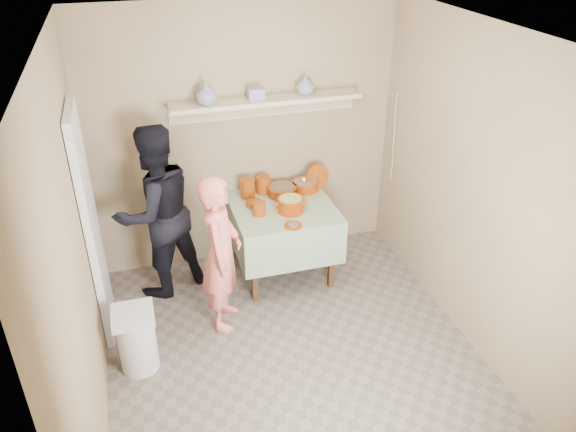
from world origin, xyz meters
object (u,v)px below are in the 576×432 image
object	(u,v)px
person_cook	(221,253)
serving_table	(282,216)
trash_bin	(137,340)
person_helper	(156,212)
cazuela_rice	(291,204)

from	to	relation	value
person_cook	serving_table	xyz separation A→B (m)	(0.71, 0.59, -0.07)
person_cook	trash_bin	xyz separation A→B (m)	(-0.77, -0.39, -0.43)
trash_bin	person_cook	bearing A→B (deg)	26.53
person_cook	person_helper	world-z (taller)	person_helper
cazuela_rice	person_helper	bearing A→B (deg)	170.45
person_cook	person_helper	size ratio (longest dim) A/B	0.85
person_helper	cazuela_rice	world-z (taller)	person_helper
person_helper	cazuela_rice	xyz separation A→B (m)	(1.22, -0.21, 0.01)
person_cook	cazuela_rice	xyz separation A→B (m)	(0.75, 0.45, 0.13)
person_cook	trash_bin	size ratio (longest dim) A/B	2.55
serving_table	cazuela_rice	bearing A→B (deg)	-73.00
person_helper	serving_table	bearing A→B (deg)	151.63
serving_table	trash_bin	size ratio (longest dim) A/B	1.74
person_cook	cazuela_rice	size ratio (longest dim) A/B	4.33
serving_table	trash_bin	world-z (taller)	serving_table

